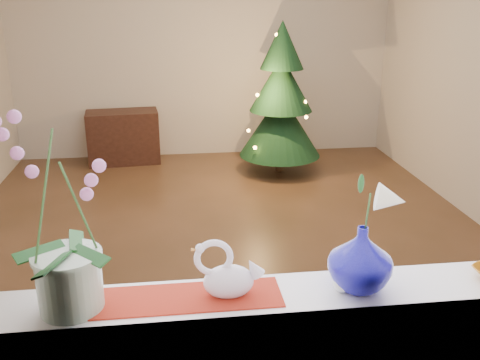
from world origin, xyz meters
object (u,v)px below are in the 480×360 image
object	(u,v)px
swan	(229,270)
side_table	(123,137)
xmas_tree	(281,99)
blue_vase	(361,254)
paperweight	(342,283)
orchid_pot	(62,216)

from	to	relation	value
swan	side_table	xyz separation A→B (m)	(-0.77, 4.62, -0.72)
xmas_tree	side_table	distance (m)	1.93
blue_vase	paperweight	distance (m)	0.13
swan	side_table	bearing A→B (deg)	108.42
paperweight	side_table	xyz separation A→B (m)	(-1.17, 4.64, -0.64)
paperweight	side_table	bearing A→B (deg)	104.19
orchid_pot	side_table	distance (m)	4.73
paperweight	swan	bearing A→B (deg)	176.62
orchid_pot	paperweight	world-z (taller)	orchid_pot
swan	paperweight	bearing A→B (deg)	5.58
xmas_tree	blue_vase	bearing A→B (deg)	-97.46
swan	side_table	world-z (taller)	swan
orchid_pot	side_table	bearing A→B (deg)	92.88
orchid_pot	blue_vase	bearing A→B (deg)	0.32
paperweight	blue_vase	bearing A→B (deg)	14.41
side_table	orchid_pot	bearing A→B (deg)	-92.38
xmas_tree	swan	bearing A→B (deg)	-103.92
blue_vase	xmas_tree	xyz separation A→B (m)	(0.53, 4.07, -0.23)
paperweight	side_table	size ratio (longest dim) A/B	0.08
blue_vase	swan	bearing A→B (deg)	179.26
side_table	swan	bearing A→B (deg)	-85.80
blue_vase	side_table	size ratio (longest dim) A/B	0.34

